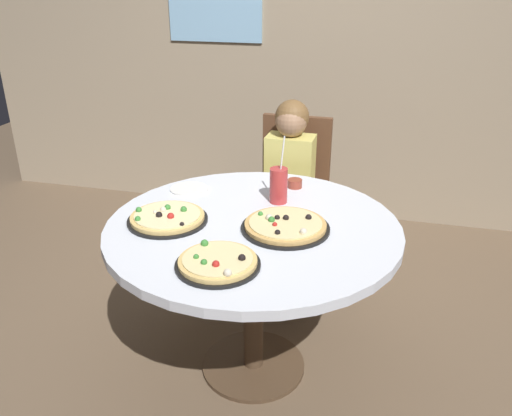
{
  "coord_description": "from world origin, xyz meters",
  "views": [
    {
      "loc": [
        0.49,
        -1.87,
        1.7
      ],
      "look_at": [
        0.0,
        0.05,
        0.8
      ],
      "focal_mm": 36.65,
      "sensor_mm": 36.0,
      "label": 1
    }
  ],
  "objects_px": {
    "pizza_veggie": "(285,226)",
    "pizza_cheese": "(218,262)",
    "dining_table": "(253,244)",
    "plate_small": "(189,189)",
    "diner_child": "(286,210)",
    "soda_cup": "(279,185)",
    "pizza_pepperoni": "(167,218)",
    "chair_wooden": "(293,190)",
    "sauce_bowl": "(295,183)"
  },
  "relations": [
    {
      "from": "soda_cup",
      "to": "pizza_cheese",
      "type": "bearing_deg",
      "value": -98.39
    },
    {
      "from": "pizza_pepperoni",
      "to": "pizza_veggie",
      "type": "bearing_deg",
      "value": 5.58
    },
    {
      "from": "pizza_veggie",
      "to": "sauce_bowl",
      "type": "xyz_separation_m",
      "value": [
        -0.04,
        0.45,
        0.0
      ]
    },
    {
      "from": "sauce_bowl",
      "to": "soda_cup",
      "type": "bearing_deg",
      "value": -101.94
    },
    {
      "from": "dining_table",
      "to": "sauce_bowl",
      "type": "xyz_separation_m",
      "value": [
        0.09,
        0.44,
        0.12
      ]
    },
    {
      "from": "sauce_bowl",
      "to": "plate_small",
      "type": "xyz_separation_m",
      "value": [
        -0.48,
        -0.16,
        -0.02
      ]
    },
    {
      "from": "chair_wooden",
      "to": "pizza_pepperoni",
      "type": "xyz_separation_m",
      "value": [
        -0.35,
        -0.99,
        0.24
      ]
    },
    {
      "from": "dining_table",
      "to": "pizza_veggie",
      "type": "height_order",
      "value": "pizza_veggie"
    },
    {
      "from": "diner_child",
      "to": "pizza_pepperoni",
      "type": "bearing_deg",
      "value": -113.48
    },
    {
      "from": "chair_wooden",
      "to": "pizza_veggie",
      "type": "xyz_separation_m",
      "value": [
        0.14,
        -0.94,
        0.24
      ]
    },
    {
      "from": "dining_table",
      "to": "plate_small",
      "type": "distance_m",
      "value": 0.49
    },
    {
      "from": "pizza_pepperoni",
      "to": "soda_cup",
      "type": "height_order",
      "value": "soda_cup"
    },
    {
      "from": "diner_child",
      "to": "pizza_veggie",
      "type": "height_order",
      "value": "diner_child"
    },
    {
      "from": "dining_table",
      "to": "pizza_cheese",
      "type": "bearing_deg",
      "value": -95.55
    },
    {
      "from": "dining_table",
      "to": "plate_small",
      "type": "xyz_separation_m",
      "value": [
        -0.39,
        0.28,
        0.1
      ]
    },
    {
      "from": "pizza_cheese",
      "to": "plate_small",
      "type": "bearing_deg",
      "value": 118.83
    },
    {
      "from": "diner_child",
      "to": "plate_small",
      "type": "distance_m",
      "value": 0.66
    },
    {
      "from": "sauce_bowl",
      "to": "plate_small",
      "type": "distance_m",
      "value": 0.51
    },
    {
      "from": "chair_wooden",
      "to": "sauce_bowl",
      "type": "relative_size",
      "value": 13.57
    },
    {
      "from": "dining_table",
      "to": "pizza_veggie",
      "type": "xyz_separation_m",
      "value": [
        0.14,
        -0.02,
        0.11
      ]
    },
    {
      "from": "dining_table",
      "to": "soda_cup",
      "type": "distance_m",
      "value": 0.31
    },
    {
      "from": "chair_wooden",
      "to": "diner_child",
      "type": "height_order",
      "value": "diner_child"
    },
    {
      "from": "dining_table",
      "to": "sauce_bowl",
      "type": "distance_m",
      "value": 0.46
    },
    {
      "from": "dining_table",
      "to": "pizza_veggie",
      "type": "relative_size",
      "value": 3.4
    },
    {
      "from": "chair_wooden",
      "to": "soda_cup",
      "type": "relative_size",
      "value": 3.09
    },
    {
      "from": "pizza_veggie",
      "to": "pizza_cheese",
      "type": "relative_size",
      "value": 1.18
    },
    {
      "from": "dining_table",
      "to": "soda_cup",
      "type": "relative_size",
      "value": 3.97
    },
    {
      "from": "diner_child",
      "to": "pizza_pepperoni",
      "type": "relative_size",
      "value": 3.23
    },
    {
      "from": "chair_wooden",
      "to": "soda_cup",
      "type": "bearing_deg",
      "value": -85.58
    },
    {
      "from": "pizza_cheese",
      "to": "soda_cup",
      "type": "xyz_separation_m",
      "value": [
        0.09,
        0.61,
        0.06
      ]
    },
    {
      "from": "chair_wooden",
      "to": "soda_cup",
      "type": "xyz_separation_m",
      "value": [
        0.05,
        -0.68,
        0.3
      ]
    },
    {
      "from": "pizza_veggie",
      "to": "diner_child",
      "type": "bearing_deg",
      "value": 100.52
    },
    {
      "from": "pizza_cheese",
      "to": "sauce_bowl",
      "type": "height_order",
      "value": "pizza_cheese"
    },
    {
      "from": "pizza_cheese",
      "to": "pizza_pepperoni",
      "type": "bearing_deg",
      "value": 137.07
    },
    {
      "from": "pizza_pepperoni",
      "to": "diner_child",
      "type": "bearing_deg",
      "value": 66.52
    },
    {
      "from": "soda_cup",
      "to": "plate_small",
      "type": "xyz_separation_m",
      "value": [
        -0.44,
        0.03,
        -0.08
      ]
    },
    {
      "from": "diner_child",
      "to": "soda_cup",
      "type": "relative_size",
      "value": 3.52
    },
    {
      "from": "soda_cup",
      "to": "pizza_pepperoni",
      "type": "bearing_deg",
      "value": -142.57
    },
    {
      "from": "pizza_veggie",
      "to": "plate_small",
      "type": "relative_size",
      "value": 2.0
    },
    {
      "from": "dining_table",
      "to": "diner_child",
      "type": "relative_size",
      "value": 1.13
    },
    {
      "from": "pizza_pepperoni",
      "to": "plate_small",
      "type": "bearing_deg",
      "value": 95.88
    },
    {
      "from": "pizza_cheese",
      "to": "diner_child",
      "type": "bearing_deg",
      "value": 88.27
    },
    {
      "from": "pizza_veggie",
      "to": "pizza_pepperoni",
      "type": "distance_m",
      "value": 0.49
    },
    {
      "from": "dining_table",
      "to": "pizza_veggie",
      "type": "bearing_deg",
      "value": -7.06
    },
    {
      "from": "pizza_pepperoni",
      "to": "plate_small",
      "type": "height_order",
      "value": "pizza_pepperoni"
    },
    {
      "from": "chair_wooden",
      "to": "pizza_veggie",
      "type": "bearing_deg",
      "value": -81.7
    },
    {
      "from": "pizza_veggie",
      "to": "soda_cup",
      "type": "bearing_deg",
      "value": 107.88
    },
    {
      "from": "dining_table",
      "to": "sauce_bowl",
      "type": "height_order",
      "value": "sauce_bowl"
    },
    {
      "from": "dining_table",
      "to": "pizza_cheese",
      "type": "xyz_separation_m",
      "value": [
        -0.03,
        -0.36,
        0.11
      ]
    },
    {
      "from": "chair_wooden",
      "to": "plate_small",
      "type": "height_order",
      "value": "chair_wooden"
    }
  ]
}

